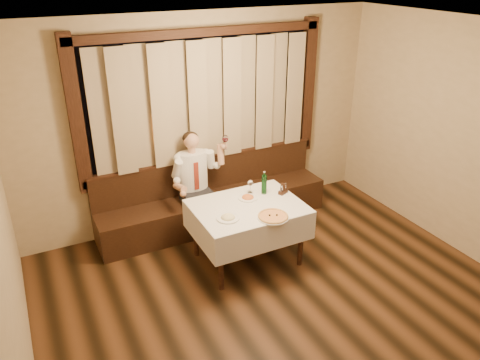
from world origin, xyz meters
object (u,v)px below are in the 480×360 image
pasta_cream (228,216)px  green_bottle (264,184)px  banquette (213,202)px  cruet_caddy (283,190)px  seated_man (195,176)px  dining_table (248,213)px  pasta_red (248,196)px  pizza (273,216)px

pasta_cream → green_bottle: size_ratio=0.86×
banquette → cruet_caddy: banquette is taller
banquette → green_bottle: (0.32, -0.84, 0.57)m
pasta_cream → seated_man: seated_man is taller
dining_table → pasta_red: 0.22m
cruet_caddy → seated_man: 1.17m
dining_table → pasta_cream: (-0.34, -0.17, 0.14)m
cruet_caddy → seated_man: size_ratio=0.10×
dining_table → pizza: (0.12, -0.38, 0.12)m
green_bottle → pasta_cream: bearing=-151.2°
banquette → cruet_caddy: 1.19m
pasta_red → pasta_cream: pasta_cream is taller
pasta_cream → green_bottle: (0.66, 0.36, 0.09)m
pizza → green_bottle: green_bottle is taller
banquette → pasta_red: (0.08, -0.87, 0.48)m
dining_table → pasta_cream: 0.40m
banquette → dining_table: bearing=-90.0°
seated_man → dining_table: bearing=-73.4°
pasta_red → seated_man: size_ratio=0.17×
pasta_cream → dining_table: bearing=27.4°
green_bottle → seated_man: seated_man is taller
green_bottle → seated_man: 0.96m
banquette → green_bottle: size_ratio=10.84×
pizza → green_bottle: 0.61m
banquette → seated_man: bearing=-162.4°
green_bottle → seated_man: bearing=128.8°
banquette → seated_man: seated_man is taller
pizza → seated_man: 1.37m
cruet_caddy → dining_table: bearing=164.7°
pasta_cream → cruet_caddy: size_ratio=1.82×
pizza → pasta_red: bearing=94.1°
dining_table → seated_man: seated_man is taller
banquette → pasta_red: size_ratio=13.81×
pasta_red → pasta_cream: (-0.42, -0.33, 0.00)m
pizza → seated_man: size_ratio=0.26×
banquette → pasta_red: banquette is taller
pizza → cruet_caddy: size_ratio=2.55×
dining_table → banquette: bearing=90.0°
dining_table → pasta_red: size_ratio=5.48×
pizza → seated_man: bearing=107.0°
pizza → pasta_cream: (-0.46, 0.20, 0.02)m
banquette → seated_man: size_ratio=2.32×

